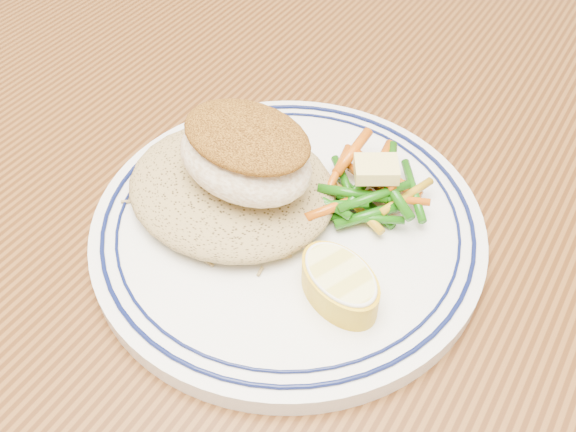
# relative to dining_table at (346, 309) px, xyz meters

# --- Properties ---
(dining_table) EXTENTS (1.50, 0.90, 0.75)m
(dining_table) POSITION_rel_dining_table_xyz_m (0.00, 0.00, 0.00)
(dining_table) COLOR #44240D
(dining_table) RESTS_ON ground
(plate) EXTENTS (0.28, 0.28, 0.02)m
(plate) POSITION_rel_dining_table_xyz_m (-0.04, -0.03, 0.11)
(plate) COLOR white
(plate) RESTS_ON dining_table
(rice_pilaf) EXTENTS (0.15, 0.14, 0.03)m
(rice_pilaf) POSITION_rel_dining_table_xyz_m (-0.09, -0.03, 0.13)
(rice_pilaf) COLOR olive
(rice_pilaf) RESTS_ON plate
(fish_fillet) EXTENTS (0.11, 0.08, 0.05)m
(fish_fillet) POSITION_rel_dining_table_xyz_m (-0.07, -0.03, 0.16)
(fish_fillet) COLOR white
(fish_fillet) RESTS_ON rice_pilaf
(vegetable_pile) EXTENTS (0.10, 0.10, 0.03)m
(vegetable_pile) POSITION_rel_dining_table_xyz_m (-0.00, 0.02, 0.13)
(vegetable_pile) COLOR #16570A
(vegetable_pile) RESTS_ON plate
(butter_pat) EXTENTS (0.04, 0.04, 0.01)m
(butter_pat) POSITION_rel_dining_table_xyz_m (0.00, 0.02, 0.15)
(butter_pat) COLOR #E8D771
(butter_pat) RESTS_ON vegetable_pile
(lemon_wedge) EXTENTS (0.07, 0.07, 0.02)m
(lemon_wedge) POSITION_rel_dining_table_xyz_m (0.02, -0.06, 0.13)
(lemon_wedge) COLOR gold
(lemon_wedge) RESTS_ON plate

